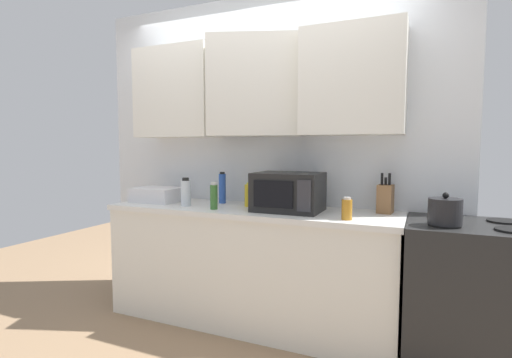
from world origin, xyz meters
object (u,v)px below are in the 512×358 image
object	(u,v)px
dish_rack	(157,195)
bottle_clear_tall	(186,193)
bottle_blue_cleaner	(222,188)
knife_block	(385,198)
bottle_green_oil	(214,196)
microwave	(288,192)
bottle_yellow_mustard	(249,195)
stove_range	(471,296)
bottle_amber_vinegar	(347,209)
kettle	(445,211)

from	to	relation	value
dish_rack	bottle_clear_tall	world-z (taller)	bottle_clear_tall
bottle_blue_cleaner	knife_block	bearing A→B (deg)	1.53
knife_block	bottle_green_oil	size ratio (longest dim) A/B	1.39
microwave	bottle_yellow_mustard	size ratio (longest dim) A/B	2.56
bottle_clear_tall	bottle_green_oil	distance (m)	0.29
knife_block	bottle_clear_tall	bearing A→B (deg)	-168.99
bottle_yellow_mustard	knife_block	bearing A→B (deg)	5.98
knife_block	bottle_yellow_mustard	size ratio (longest dim) A/B	1.52
stove_range	bottle_yellow_mustard	world-z (taller)	bottle_yellow_mustard
dish_rack	knife_block	xyz separation A→B (m)	(1.84, 0.18, 0.04)
bottle_clear_tall	microwave	bearing A→B (deg)	6.75
bottle_amber_vinegar	bottle_yellow_mustard	bearing A→B (deg)	162.22
stove_range	dish_rack	distance (m)	2.43
stove_range	dish_rack	size ratio (longest dim) A/B	2.40
knife_block	bottle_green_oil	distance (m)	1.24
kettle	bottle_yellow_mustard	bearing A→B (deg)	170.36
dish_rack	bottle_yellow_mustard	distance (m)	0.83
microwave	dish_rack	bearing A→B (deg)	179.44
bottle_green_oil	bottle_yellow_mustard	size ratio (longest dim) A/B	1.09
kettle	bottle_blue_cleaner	xyz separation A→B (m)	(-1.65, 0.30, 0.04)
dish_rack	knife_block	bearing A→B (deg)	5.55
microwave	bottle_yellow_mustard	bearing A→B (deg)	166.50
knife_block	bottle_green_oil	xyz separation A→B (m)	(-1.19, -0.34, -0.01)
microwave	bottle_green_oil	size ratio (longest dim) A/B	2.34
stove_range	bottle_yellow_mustard	size ratio (longest dim) A/B	4.87
bottle_clear_tall	bottle_green_oil	size ratio (longest dim) A/B	1.10
kettle	dish_rack	xyz separation A→B (m)	(-2.20, 0.16, -0.03)
microwave	bottle_yellow_mustard	xyz separation A→B (m)	(-0.35, 0.08, -0.05)
bottle_blue_cleaner	bottle_green_oil	distance (m)	0.32
bottle_amber_vinegar	dish_rack	bearing A→B (deg)	173.52
microwave	bottle_blue_cleaner	distance (m)	0.65
knife_block	bottle_blue_cleaner	xyz separation A→B (m)	(-1.29, -0.03, 0.02)
knife_block	bottle_amber_vinegar	bearing A→B (deg)	-118.92
microwave	bottle_blue_cleaner	xyz separation A→B (m)	(-0.63, 0.16, -0.01)
microwave	dish_rack	world-z (taller)	microwave
stove_range	bottle_amber_vinegar	bearing A→B (deg)	-167.27
bottle_blue_cleaner	bottle_green_oil	xyz separation A→B (m)	(0.10, -0.31, -0.03)
dish_rack	microwave	bearing A→B (deg)	-0.56
stove_range	bottle_clear_tall	world-z (taller)	bottle_clear_tall
bottle_yellow_mustard	microwave	bearing A→B (deg)	-13.50
bottle_blue_cleaner	bottle_amber_vinegar	xyz separation A→B (m)	(1.09, -0.33, -0.06)
kettle	bottle_yellow_mustard	world-z (taller)	kettle
microwave	bottle_amber_vinegar	world-z (taller)	microwave
knife_block	bottle_clear_tall	size ratio (longest dim) A/B	1.26
bottle_green_oil	bottle_blue_cleaner	bearing A→B (deg)	107.28
knife_block	bottle_green_oil	world-z (taller)	knife_block
kettle	bottle_amber_vinegar	world-z (taller)	kettle
dish_rack	bottle_amber_vinegar	xyz separation A→B (m)	(1.64, -0.19, 0.01)
bottle_blue_cleaner	bottle_clear_tall	bearing A→B (deg)	-126.95
bottle_clear_tall	bottle_yellow_mustard	bearing A→B (deg)	21.24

